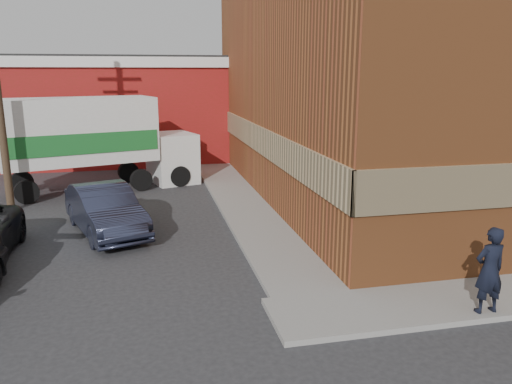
{
  "coord_description": "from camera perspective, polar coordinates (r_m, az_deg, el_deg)",
  "views": [
    {
      "loc": [
        -2.71,
        -9.47,
        4.78
      ],
      "look_at": [
        0.12,
        3.33,
        1.62
      ],
      "focal_mm": 35.0,
      "sensor_mm": 36.0,
      "label": 1
    }
  ],
  "objects": [
    {
      "name": "sedan",
      "position": [
        15.74,
        -16.85,
        -1.95
      ],
      "size": [
        2.88,
        4.69,
        1.46
      ],
      "primitive_type": "imported",
      "rotation": [
        0.0,
        0.0,
        0.33
      ],
      "color": "#282C42",
      "rests_on": "ground"
    },
    {
      "name": "man",
      "position": [
        10.88,
        25.13,
        -8.09
      ],
      "size": [
        0.66,
        0.45,
        1.77
      ],
      "primitive_type": "imported",
      "rotation": [
        0.0,
        0.0,
        3.19
      ],
      "color": "black",
      "rests_on": "sidewalk_south"
    },
    {
      "name": "box_truck",
      "position": [
        21.42,
        -17.66,
        5.97
      ],
      "size": [
        8.01,
        4.38,
        3.79
      ],
      "rotation": [
        0.0,
        0.0,
        0.29
      ],
      "color": "white",
      "rests_on": "ground"
    },
    {
      "name": "ground",
      "position": [
        10.94,
        3.24,
        -12.35
      ],
      "size": [
        90.0,
        90.0,
        0.0
      ],
      "primitive_type": "plane",
      "color": "#28282B",
      "rests_on": "ground"
    },
    {
      "name": "warehouse",
      "position": [
        29.71,
        -19.04,
        9.03
      ],
      "size": [
        16.3,
        8.3,
        5.6
      ],
      "color": "maroon",
      "rests_on": "ground"
    },
    {
      "name": "sidewalk_west",
      "position": [
        19.34,
        -2.23,
        -0.58
      ],
      "size": [
        1.8,
        18.0,
        0.12
      ],
      "primitive_type": "cube",
      "color": "gray",
      "rests_on": "ground"
    },
    {
      "name": "brick_building",
      "position": [
        21.6,
        19.27,
        12.56
      ],
      "size": [
        14.25,
        18.25,
        9.36
      ],
      "color": "brown",
      "rests_on": "ground"
    }
  ]
}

